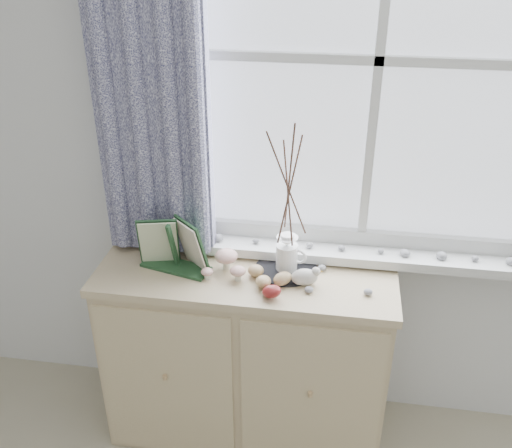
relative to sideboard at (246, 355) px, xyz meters
name	(u,v)px	position (x,y,z in m)	size (l,w,h in m)	color
sideboard	(246,355)	(0.00, 0.00, 0.00)	(1.20, 0.45, 0.85)	tan
botanical_book	(172,248)	(-0.28, -0.04, 0.54)	(0.32, 0.13, 0.23)	#204326
toadstool_cluster	(227,262)	(-0.07, -0.01, 0.47)	(0.18, 0.15, 0.09)	silver
wooden_eggs	(268,280)	(0.10, -0.08, 0.45)	(0.17, 0.18, 0.07)	tan
songbird_figurine	(304,276)	(0.24, -0.04, 0.46)	(0.14, 0.07, 0.07)	beige
crocheted_doily	(286,269)	(0.16, 0.05, 0.43)	(0.25, 0.25, 0.01)	black
twig_pitcher	(289,184)	(0.16, 0.05, 0.80)	(0.28, 0.28, 0.65)	white
sideboard_pebbles	(333,283)	(0.35, -0.03, 0.44)	(0.25, 0.19, 0.02)	gray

